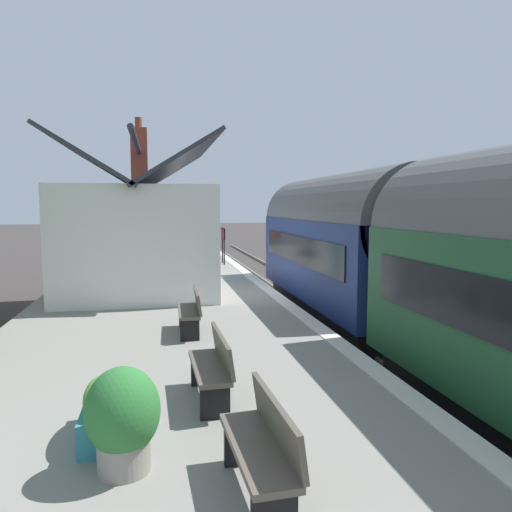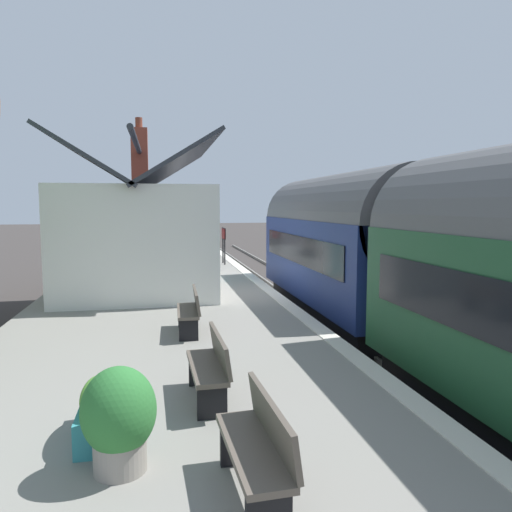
# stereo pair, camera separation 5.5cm
# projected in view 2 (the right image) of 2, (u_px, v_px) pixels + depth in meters

# --- Properties ---
(ground_plane) EXTENTS (160.00, 160.00, 0.00)m
(ground_plane) POSITION_uv_depth(u_px,v_px,m) (307.00, 317.00, 14.75)
(ground_plane) COLOR #383330
(platform) EXTENTS (32.00, 6.68, 0.87)m
(platform) POSITION_uv_depth(u_px,v_px,m) (162.00, 309.00, 13.86)
(platform) COLOR gray
(platform) RESTS_ON ground
(platform_edge_coping) EXTENTS (32.00, 0.36, 0.02)m
(platform_edge_coping) POSITION_uv_depth(u_px,v_px,m) (269.00, 290.00, 14.43)
(platform_edge_coping) COLOR beige
(platform_edge_coping) RESTS_ON platform
(rail_near) EXTENTS (52.00, 0.08, 0.14)m
(rail_near) POSITION_uv_depth(u_px,v_px,m) (357.00, 313.00, 15.06)
(rail_near) COLOR gray
(rail_near) RESTS_ON ground
(rail_far) EXTENTS (52.00, 0.08, 0.14)m
(rail_far) POSITION_uv_depth(u_px,v_px,m) (313.00, 315.00, 14.78)
(rail_far) COLOR gray
(rail_far) RESTS_ON ground
(train) EXTENTS (17.12, 2.73, 4.32)m
(train) POSITION_uv_depth(u_px,v_px,m) (417.00, 263.00, 10.08)
(train) COLOR black
(train) RESTS_ON ground
(station_building) EXTENTS (7.01, 4.49, 5.55)m
(station_building) POSITION_uv_depth(u_px,v_px,m) (139.00, 234.00, 14.92)
(station_building) COLOR white
(station_building) RESTS_ON platform
(bench_platform_end) EXTENTS (1.41, 0.47, 0.88)m
(bench_platform_end) POSITION_uv_depth(u_px,v_px,m) (211.00, 365.00, 6.26)
(bench_platform_end) COLOR brown
(bench_platform_end) RESTS_ON platform
(bench_near_building) EXTENTS (1.41, 0.47, 0.88)m
(bench_near_building) POSITION_uv_depth(u_px,v_px,m) (191.00, 310.00, 9.58)
(bench_near_building) COLOR brown
(bench_near_building) RESTS_ON platform
(bench_by_lamp) EXTENTS (1.41, 0.48, 0.88)m
(bench_by_lamp) POSITION_uv_depth(u_px,v_px,m) (175.00, 250.00, 22.46)
(bench_by_lamp) COLOR brown
(bench_by_lamp) RESTS_ON platform
(bench_mid_platform) EXTENTS (1.42, 0.49, 0.88)m
(bench_mid_platform) POSITION_uv_depth(u_px,v_px,m) (259.00, 445.00, 4.17)
(bench_mid_platform) COLOR brown
(bench_mid_platform) RESTS_ON platform
(planter_bench_right) EXTENTS (0.71, 0.71, 1.02)m
(planter_bench_right) POSITION_uv_depth(u_px,v_px,m) (119.00, 418.00, 4.58)
(planter_bench_right) COLOR gray
(planter_bench_right) RESTS_ON platform
(planter_corner_building) EXTENTS (1.04, 0.32, 0.63)m
(planter_corner_building) POSITION_uv_depth(u_px,v_px,m) (95.00, 411.00, 5.28)
(planter_corner_building) COLOR teal
(planter_corner_building) RESTS_ON platform
(planter_bench_left) EXTENTS (0.44, 0.44, 0.68)m
(planter_bench_left) POSITION_uv_depth(u_px,v_px,m) (178.00, 260.00, 19.73)
(planter_bench_left) COLOR teal
(planter_bench_left) RESTS_ON platform
(station_sign_board) EXTENTS (0.96, 0.06, 1.57)m
(station_sign_board) POSITION_uv_depth(u_px,v_px,m) (224.00, 237.00, 20.93)
(station_sign_board) COLOR black
(station_sign_board) RESTS_ON platform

